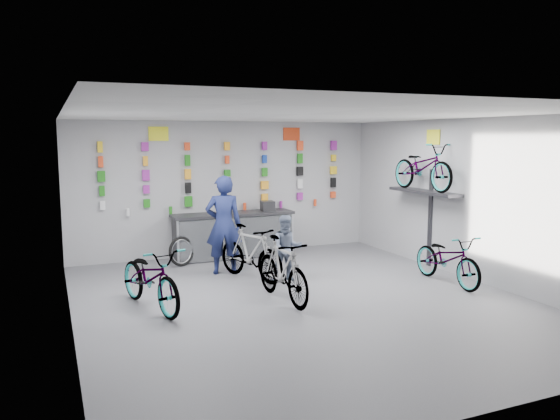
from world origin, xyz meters
name	(u,v)px	position (x,y,z in m)	size (l,w,h in m)	color
floor	(302,301)	(0.00, 0.00, 0.00)	(8.00, 8.00, 0.00)	#56565C
ceiling	(303,114)	(0.00, 0.00, 3.00)	(8.00, 8.00, 0.00)	white
wall_back	(227,188)	(0.00, 4.00, 1.50)	(7.00, 7.00, 0.00)	#B1B1B3
wall_front	(488,262)	(0.00, -4.00, 1.50)	(7.00, 7.00, 0.00)	#B1B1B3
wall_left	(67,223)	(-3.50, 0.00, 1.50)	(8.00, 8.00, 0.00)	#B1B1B3
wall_right	(474,200)	(3.50, 0.00, 1.50)	(8.00, 8.00, 0.00)	#B1B1B3
counter	(233,236)	(0.00, 3.54, 0.49)	(2.70, 0.66, 1.00)	black
merch_wall	(230,176)	(0.05, 3.93, 1.79)	(5.56, 0.08, 1.56)	white
wall_bracket	(425,196)	(3.33, 1.20, 1.46)	(0.39, 1.90, 2.00)	#333338
sign_left	(158,134)	(-1.50, 3.98, 2.72)	(0.42, 0.02, 0.30)	yellow
sign_right	(292,134)	(1.60, 3.98, 2.72)	(0.42, 0.02, 0.30)	red
sign_side	(433,137)	(3.48, 1.20, 2.65)	(0.02, 0.40, 0.30)	yellow
bike_left	(151,277)	(-2.33, 0.55, 0.50)	(0.66, 1.90, 1.00)	gray
bike_center	(282,270)	(-0.30, 0.12, 0.52)	(0.49, 1.74, 1.04)	gray
bike_right	(448,259)	(2.89, -0.07, 0.46)	(0.61, 1.76, 0.92)	gray
bike_service	(251,253)	(-0.30, 1.61, 0.51)	(0.48, 1.70, 1.02)	gray
bike_wall	(423,167)	(3.25, 1.20, 2.05)	(0.63, 1.80, 0.95)	gray
clerk	(224,225)	(-0.62, 2.25, 0.96)	(0.70, 0.46, 1.92)	#18204E
customer	(287,249)	(0.27, 1.22, 0.62)	(0.60, 0.47, 1.23)	slate
spare_wheel	(182,251)	(-1.25, 3.17, 0.31)	(0.62, 0.36, 0.62)	black
register	(268,206)	(0.82, 3.55, 1.11)	(0.28, 0.30, 0.22)	black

